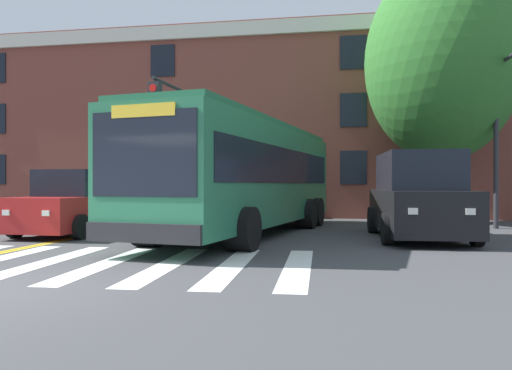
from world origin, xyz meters
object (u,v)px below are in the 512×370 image
(car_black_far_lane, at_px, (418,198))
(street_tree_curbside_large, at_px, (441,63))
(traffic_light_overhead, at_px, (186,127))
(city_bus, at_px, (247,175))
(car_red_near_lane, at_px, (77,205))
(car_grey_behind_bus, at_px, (287,197))

(car_black_far_lane, xyz_separation_m, street_tree_curbside_large, (1.57, 5.28, 4.78))
(street_tree_curbside_large, bearing_deg, traffic_light_overhead, -162.37)
(car_black_far_lane, relative_size, traffic_light_overhead, 1.00)
(city_bus, xyz_separation_m, car_red_near_lane, (-4.89, -0.70, -0.87))
(city_bus, height_order, car_grey_behind_bus, city_bus)
(car_grey_behind_bus, distance_m, traffic_light_overhead, 7.74)
(car_grey_behind_bus, relative_size, traffic_light_overhead, 0.96)
(city_bus, bearing_deg, traffic_light_overhead, 139.65)
(car_red_near_lane, bearing_deg, street_tree_curbside_large, 26.76)
(city_bus, relative_size, car_black_far_lane, 2.27)
(car_red_near_lane, height_order, car_black_far_lane, car_black_far_lane)
(traffic_light_overhead, xyz_separation_m, street_tree_curbside_large, (8.76, 2.78, 2.47))
(car_grey_behind_bus, height_order, street_tree_curbside_large, street_tree_curbside_large)
(car_grey_behind_bus, bearing_deg, street_tree_curbside_large, -33.46)
(car_black_far_lane, relative_size, street_tree_curbside_large, 0.52)
(city_bus, xyz_separation_m, traffic_light_overhead, (-2.51, 2.13, 1.68))
(city_bus, xyz_separation_m, street_tree_curbside_large, (6.25, 4.92, 4.15))
(car_grey_behind_bus, relative_size, street_tree_curbside_large, 0.50)
(city_bus, xyz_separation_m, car_grey_behind_bus, (0.20, 8.91, -0.89))
(car_black_far_lane, distance_m, street_tree_curbside_large, 7.29)
(car_red_near_lane, relative_size, traffic_light_overhead, 0.89)
(car_black_far_lane, bearing_deg, car_red_near_lane, -177.98)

